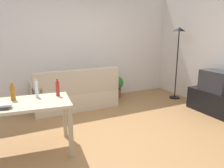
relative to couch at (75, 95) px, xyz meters
name	(u,v)px	position (x,y,z in m)	size (l,w,h in m)	color
ground_plane	(119,133)	(0.30, -1.59, -0.32)	(5.20, 4.40, 0.02)	#9E7042
wall_rear	(78,46)	(0.30, 0.61, 1.04)	(5.20, 0.10, 2.70)	silver
couch	(75,95)	(0.00, 0.00, 0.00)	(1.85, 0.84, 0.92)	beige
tv_stand	(214,102)	(2.55, -1.64, -0.07)	(0.44, 1.10, 0.48)	black
tv	(216,81)	(2.56, -1.64, 0.39)	(0.41, 0.60, 0.44)	#2D2D33
torchiere_lamp	(178,44)	(2.55, -0.45, 1.11)	(0.32, 0.32, 1.81)	black
desk	(26,110)	(-1.15, -1.55, 0.34)	(1.27, 0.83, 0.76)	#C6B28E
potted_plant	(117,85)	(1.22, 0.31, 0.02)	(0.36, 0.36, 0.57)	brown
bottle_amber	(13,93)	(-1.29, -1.38, 0.56)	(0.07, 0.07, 0.25)	#9E6019
bottle_clear	(37,89)	(-0.97, -1.38, 0.58)	(0.05, 0.05, 0.28)	silver
bottle_red	(58,88)	(-0.68, -1.45, 0.57)	(0.05, 0.05, 0.26)	#AD2323
book_stack	(2,106)	(-1.43, -1.70, 0.48)	(0.23, 0.18, 0.06)	#333338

